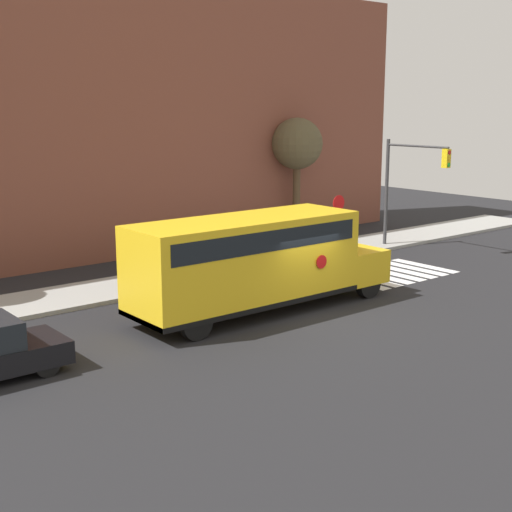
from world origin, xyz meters
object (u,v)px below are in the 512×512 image
Objects in this scene: traffic_light at (407,177)px; tree_far_sidewalk at (297,145)px; stop_sign at (338,215)px; school_bus at (253,259)px.

tree_far_sidewalk is (-1.49, 5.75, 1.23)m from traffic_light.
traffic_light reaches higher than stop_sign.
stop_sign is 3.66m from traffic_light.
school_bus reaches higher than stop_sign.
traffic_light is 6.07m from tree_far_sidewalk.
stop_sign is 0.53× the size of traffic_light.
stop_sign is at bearing -108.91° from tree_far_sidewalk.
stop_sign is (8.66, 4.73, -0.02)m from school_bus.
stop_sign is 5.46m from tree_far_sidewalk.
tree_far_sidewalk is (1.51, 4.41, 2.84)m from stop_sign.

